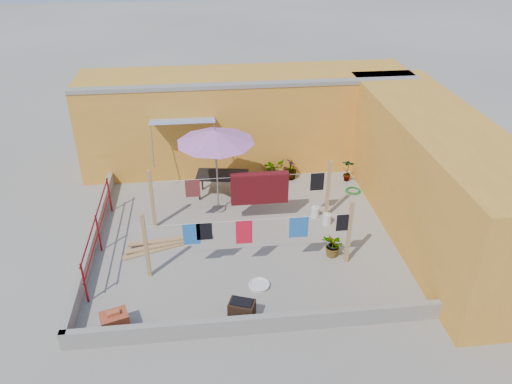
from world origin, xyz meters
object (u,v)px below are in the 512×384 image
brick_stack (115,321)px  water_jug_b (315,212)px  plant_back_a (273,169)px  brazier (242,310)px  green_hose (353,191)px  outdoor_table (222,176)px  water_jug_a (327,219)px  white_basin (259,285)px  patio_umbrella (215,137)px

brick_stack → water_jug_b: 6.56m
plant_back_a → brick_stack: bearing=-124.5°
brazier → green_hose: brazier is taller
outdoor_table → green_hose: outdoor_table is taller
brazier → water_jug_a: brazier is taller
water_jug_b → plant_back_a: bearing=110.2°
white_basin → water_jug_a: water_jug_a is taller
outdoor_table → brazier: (0.12, -5.51, -0.43)m
white_basin → patio_umbrella: bearing=102.6°
brick_stack → white_basin: brick_stack is taller
green_hose → plant_back_a: size_ratio=0.66×
brick_stack → patio_umbrella: bearing=62.2°
water_jug_b → green_hose: (1.55, 1.34, -0.13)m
outdoor_table → water_jug_b: 3.11m
water_jug_a → plant_back_a: plant_back_a is taller
white_basin → water_jug_b: bearing=55.4°
brick_stack → water_jug_b: size_ratio=1.83×
white_basin → brick_stack: bearing=-162.4°
brick_stack → water_jug_b: bearing=36.8°
white_basin → water_jug_a: 3.36m
white_basin → green_hose: size_ratio=1.02×
water_jug_b → water_jug_a: bearing=-57.9°
water_jug_a → green_hose: water_jug_a is taller
water_jug_b → green_hose: bearing=40.9°
outdoor_table → plant_back_a: plant_back_a is taller
patio_umbrella → brick_stack: (-2.45, -4.64, -2.18)m
green_hose → brick_stack: bearing=-142.2°
water_jug_b → plant_back_a: 2.59m
outdoor_table → water_jug_a: bearing=-34.8°
white_basin → green_hose: white_basin is taller
outdoor_table → green_hose: 4.23m
patio_umbrella → plant_back_a: bearing=41.7°
patio_umbrella → brazier: bearing=-86.3°
outdoor_table → green_hose: size_ratio=3.36×
white_basin → green_hose: (3.55, 4.24, -0.01)m
green_hose → plant_back_a: (-2.44, 1.08, 0.35)m
outdoor_table → water_jug_b: bearing=-31.2°
water_jug_a → green_hose: (1.29, 1.75, -0.13)m
patio_umbrella → plant_back_a: size_ratio=3.47×
patio_umbrella → brazier: (0.30, -4.64, -2.15)m
brazier → green_hose: size_ratio=1.29×
water_jug_a → plant_back_a: (-1.15, 2.83, 0.22)m
patio_umbrella → white_basin: size_ratio=5.15×
brazier → white_basin: (0.51, 1.02, -0.20)m
plant_back_a → water_jug_b: bearing=-69.8°
patio_umbrella → outdoor_table: patio_umbrella is taller
brazier → plant_back_a: bearing=75.7°
patio_umbrella → water_jug_b: (2.81, -0.72, -2.23)m
brazier → plant_back_a: 6.55m
brazier → green_hose: (4.05, 5.26, -0.21)m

